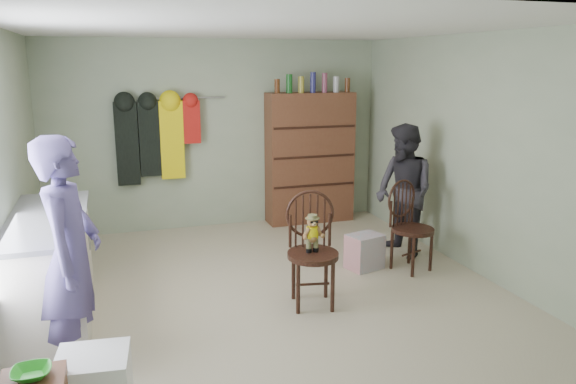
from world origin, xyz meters
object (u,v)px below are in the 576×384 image
object	(u,v)px
chair_front	(312,243)
chair_far	(409,222)
counter	(51,269)
dresser	(310,157)

from	to	relation	value
chair_front	chair_far	world-z (taller)	chair_front
chair_front	counter	bearing A→B (deg)	-177.60
counter	dresser	size ratio (longest dim) A/B	0.90
counter	dresser	distance (m)	3.96
counter	chair_far	bearing A→B (deg)	2.82
chair_front	dresser	world-z (taller)	dresser
counter	chair_front	size ratio (longest dim) A/B	1.76
counter	chair_far	size ratio (longest dim) A/B	1.91
chair_front	chair_far	xyz separation A→B (m)	(1.30, 0.52, -0.06)
dresser	chair_far	bearing A→B (deg)	-80.46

